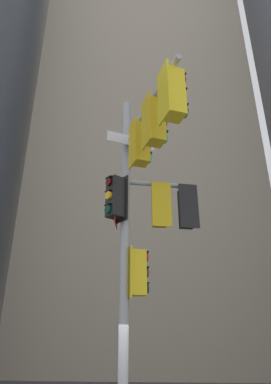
# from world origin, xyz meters

# --- Properties ---
(building_mid_block) EXTENTS (17.24, 17.24, 42.51)m
(building_mid_block) POSITION_xyz_m (-0.34, 21.92, 21.26)
(building_mid_block) COLOR tan
(building_mid_block) RESTS_ON ground
(signal_pole_assembly) EXTENTS (2.25, 3.63, 8.24)m
(signal_pole_assembly) POSITION_xyz_m (0.48, -0.53, 5.07)
(signal_pole_assembly) COLOR #9EA0A3
(signal_pole_assembly) RESTS_ON ground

